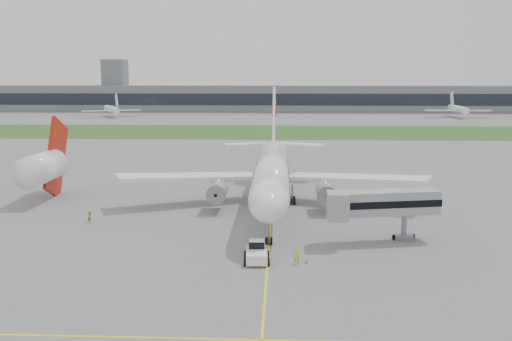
{
  "coord_description": "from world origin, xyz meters",
  "views": [
    {
      "loc": [
        1.37,
        -81.11,
        20.28
      ],
      "look_at": [
        -2.31,
        2.0,
        6.14
      ],
      "focal_mm": 40.0,
      "sensor_mm": 36.0,
      "label": 1
    }
  ],
  "objects_px": {
    "pushback_tug": "(257,252)",
    "jet_bridge": "(378,204)",
    "ground_crew_near": "(296,256)",
    "airliner": "(272,171)",
    "neighbor_aircraft": "(43,167)"
  },
  "relations": [
    {
      "from": "ground_crew_near",
      "to": "neighbor_aircraft",
      "type": "xyz_separation_m",
      "value": [
        -39.75,
        29.35,
        4.68
      ]
    },
    {
      "from": "pushback_tug",
      "to": "jet_bridge",
      "type": "xyz_separation_m",
      "value": [
        14.34,
        7.64,
        3.87
      ]
    },
    {
      "from": "jet_bridge",
      "to": "ground_crew_near",
      "type": "relative_size",
      "value": 7.64
    },
    {
      "from": "ground_crew_near",
      "to": "neighbor_aircraft",
      "type": "distance_m",
      "value": 49.64
    },
    {
      "from": "pushback_tug",
      "to": "airliner",
      "type": "bearing_deg",
      "value": 84.39
    },
    {
      "from": "pushback_tug",
      "to": "ground_crew_near",
      "type": "distance_m",
      "value": 4.44
    },
    {
      "from": "ground_crew_near",
      "to": "jet_bridge",
      "type": "bearing_deg",
      "value": -138.69
    },
    {
      "from": "neighbor_aircraft",
      "to": "pushback_tug",
      "type": "bearing_deg",
      "value": -38.69
    },
    {
      "from": "pushback_tug",
      "to": "ground_crew_near",
      "type": "height_order",
      "value": "pushback_tug"
    },
    {
      "from": "jet_bridge",
      "to": "ground_crew_near",
      "type": "xyz_separation_m",
      "value": [
        -10.02,
        -8.66,
        -3.92
      ]
    },
    {
      "from": "airliner",
      "to": "pushback_tug",
      "type": "relative_size",
      "value": 12.79
    },
    {
      "from": "pushback_tug",
      "to": "jet_bridge",
      "type": "bearing_deg",
      "value": 25.12
    },
    {
      "from": "airliner",
      "to": "neighbor_aircraft",
      "type": "height_order",
      "value": "airliner"
    },
    {
      "from": "pushback_tug",
      "to": "ground_crew_near",
      "type": "xyz_separation_m",
      "value": [
        4.32,
        -1.02,
        -0.05
      ]
    },
    {
      "from": "pushback_tug",
      "to": "jet_bridge",
      "type": "relative_size",
      "value": 0.3
    }
  ]
}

